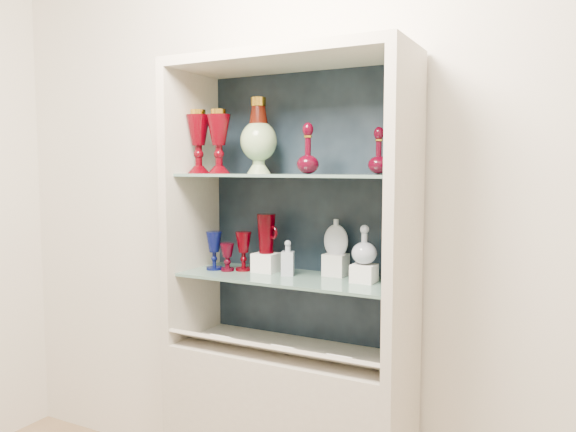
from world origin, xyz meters
The scene contains 29 objects.
wall_back centered at (0.00, 1.75, 1.40)m, with size 3.50×0.02×2.80m, color silver.
cabinet_back_panel centered at (0.00, 1.72, 1.32)m, with size 0.98×0.02×1.15m, color black.
cabinet_side_left centered at (-0.48, 1.53, 1.32)m, with size 0.04×0.40×1.15m, color #BAB09D.
cabinet_side_right centered at (0.48, 1.53, 1.32)m, with size 0.04×0.40×1.15m, color #BAB09D.
cabinet_top_cap centered at (0.00, 1.53, 1.92)m, with size 1.00×0.40×0.04m, color #BAB09D.
shelf_lower centered at (0.00, 1.55, 1.04)m, with size 0.92×0.34×0.01m, color slate.
shelf_upper centered at (0.00, 1.55, 1.46)m, with size 0.92×0.34×0.01m, color slate.
label_ledge centered at (0.00, 1.42, 0.78)m, with size 0.92×0.18×0.01m, color #BAB09D.
label_card_0 centered at (-0.24, 1.42, 0.80)m, with size 0.10×0.07×0.00m, color white.
label_card_1 centered at (0.28, 1.42, 0.80)m, with size 0.10×0.07×0.00m, color white.
label_card_2 centered at (0.05, 1.42, 0.80)m, with size 0.10×0.07×0.00m, color white.
pedestal_lamp_left centered at (-0.42, 1.50, 1.61)m, with size 0.10×0.10×0.27m, color #4C0007, non-canonical shape.
pedestal_lamp_right centered at (-0.31, 1.49, 1.60)m, with size 0.10×0.10×0.27m, color #4C0007, non-canonical shape.
enamel_urn centered at (-0.17, 1.58, 1.63)m, with size 0.15×0.15×0.32m, color #124A2B, non-canonical shape.
ruby_decanter_a centered at (0.09, 1.52, 1.58)m, with size 0.09×0.09×0.22m, color #3F010F, non-canonical shape.
ruby_decanter_b centered at (0.34, 1.64, 1.57)m, with size 0.08×0.08×0.19m, color #3F010F, non-canonical shape.
lidded_bowl centered at (0.44, 1.53, 1.51)m, with size 0.07×0.07×0.08m, color #3F010F, non-canonical shape.
cobalt_goblet centered at (-0.36, 1.53, 1.13)m, with size 0.07×0.07×0.17m, color #090E43, non-canonical shape.
ruby_goblet_tall centered at (-0.24, 1.57, 1.13)m, with size 0.07×0.07×0.17m, color #4C0007, non-canonical shape.
ruby_goblet_small centered at (-0.29, 1.53, 1.11)m, with size 0.06×0.06×0.12m, color #3F010F, non-canonical shape.
riser_ruby_pitcher centered at (-0.14, 1.59, 1.09)m, with size 0.10×0.10×0.08m, color silver.
ruby_pitcher centered at (-0.14, 1.59, 1.21)m, with size 0.13×0.08×0.17m, color #4C0007, non-canonical shape.
clear_square_bottle centered at (-0.02, 1.56, 1.12)m, with size 0.05×0.05×0.15m, color #98A2B3, non-canonical shape.
riser_flat_flask centered at (0.16, 1.65, 1.09)m, with size 0.09×0.09×0.09m, color silver.
flat_flask centered at (0.16, 1.65, 1.21)m, with size 0.11×0.04×0.15m, color #B4BDC9, non-canonical shape.
riser_clear_round_decanter centered at (0.31, 1.58, 1.08)m, with size 0.09×0.09×0.07m, color silver.
clear_round_decanter centered at (0.31, 1.58, 1.19)m, with size 0.10×0.10×0.15m, color #98A2B3, non-canonical shape.
riser_cameo_medallion centered at (0.44, 1.57, 1.10)m, with size 0.08×0.08×0.10m, color silver.
cameo_medallion centered at (0.44, 1.57, 1.22)m, with size 0.12×0.04×0.14m, color black, non-canonical shape.
Camera 1 is at (1.05, -0.46, 1.50)m, focal length 35.00 mm.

